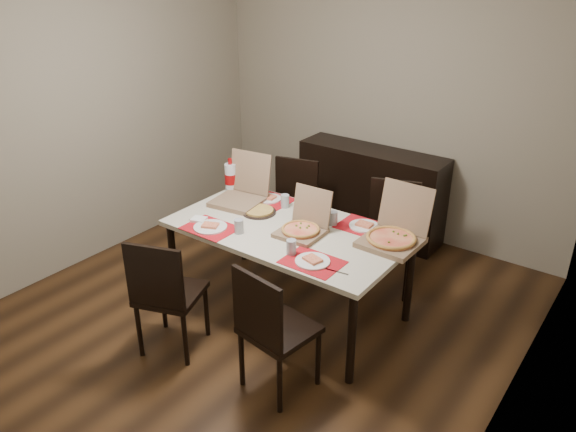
# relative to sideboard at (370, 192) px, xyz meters

# --- Properties ---
(ground) EXTENTS (3.80, 4.00, 0.02)m
(ground) POSITION_rel_sideboard_xyz_m (0.00, -1.78, -0.46)
(ground) COLOR #402713
(ground) RESTS_ON ground
(room_walls) EXTENTS (3.84, 4.02, 2.62)m
(room_walls) POSITION_rel_sideboard_xyz_m (0.00, -1.35, 1.28)
(room_walls) COLOR gray
(room_walls) RESTS_ON ground
(sideboard) EXTENTS (1.50, 0.40, 0.90)m
(sideboard) POSITION_rel_sideboard_xyz_m (0.00, 0.00, 0.00)
(sideboard) COLOR black
(sideboard) RESTS_ON ground
(dining_table) EXTENTS (1.80, 1.00, 0.75)m
(dining_table) POSITION_rel_sideboard_xyz_m (0.16, -1.64, 0.23)
(dining_table) COLOR beige
(dining_table) RESTS_ON ground
(chair_near_left) EXTENTS (0.54, 0.54, 0.93)m
(chair_near_left) POSITION_rel_sideboard_xyz_m (-0.22, -2.57, 0.06)
(chair_near_left) COLOR black
(chair_near_left) RESTS_ON ground
(chair_near_right) EXTENTS (0.48, 0.48, 0.93)m
(chair_near_right) POSITION_rel_sideboard_xyz_m (0.62, -2.45, 0.06)
(chair_near_right) COLOR black
(chair_near_right) RESTS_ON ground
(chair_far_left) EXTENTS (0.51, 0.51, 0.93)m
(chair_far_left) POSITION_rel_sideboard_xyz_m (-0.37, -0.84, 0.06)
(chair_far_left) COLOR black
(chair_far_left) RESTS_ON ground
(chair_far_right) EXTENTS (0.54, 0.54, 0.93)m
(chair_far_right) POSITION_rel_sideboard_xyz_m (0.62, -0.78, 0.06)
(chair_far_right) COLOR black
(chair_far_right) RESTS_ON ground
(setting_near_left) EXTENTS (0.50, 0.30, 0.11)m
(setting_near_left) POSITION_rel_sideboard_xyz_m (-0.28, -1.98, 0.32)
(setting_near_left) COLOR red
(setting_near_left) RESTS_ON dining_table
(setting_near_right) EXTENTS (0.50, 0.30, 0.11)m
(setting_near_right) POSITION_rel_sideboard_xyz_m (0.55, -1.97, 0.32)
(setting_near_right) COLOR red
(setting_near_right) RESTS_ON dining_table
(setting_far_left) EXTENTS (0.47, 0.30, 0.11)m
(setting_far_left) POSITION_rel_sideboard_xyz_m (-0.26, -1.31, 0.32)
(setting_far_left) COLOR red
(setting_far_left) RESTS_ON dining_table
(setting_far_right) EXTENTS (0.47, 0.30, 0.11)m
(setting_far_right) POSITION_rel_sideboard_xyz_m (0.56, -1.32, 0.32)
(setting_far_right) COLOR red
(setting_far_right) RESTS_ON dining_table
(napkin_loose) EXTENTS (0.15, 0.14, 0.02)m
(napkin_loose) POSITION_rel_sideboard_xyz_m (0.23, -1.77, 0.31)
(napkin_loose) COLOR white
(napkin_loose) RESTS_ON dining_table
(pizza_box_center) EXTENTS (0.33, 0.37, 0.32)m
(pizza_box_center) POSITION_rel_sideboard_xyz_m (0.30, -1.65, 0.35)
(pizza_box_center) COLOR brown
(pizza_box_center) RESTS_ON dining_table
(pizza_box_right) EXTENTS (0.41, 0.45, 0.40)m
(pizza_box_right) POSITION_rel_sideboard_xyz_m (0.92, -1.39, 0.36)
(pizza_box_right) COLOR brown
(pizza_box_right) RESTS_ON dining_table
(pizza_box_left) EXTENTS (0.44, 0.48, 0.39)m
(pizza_box_left) POSITION_rel_sideboard_xyz_m (-0.45, -1.47, 0.36)
(pizza_box_left) COLOR brown
(pizza_box_left) RESTS_ON dining_table
(faina_plate) EXTENTS (0.28, 0.28, 0.03)m
(faina_plate) POSITION_rel_sideboard_xyz_m (-0.19, -1.56, 0.31)
(faina_plate) COLOR black
(faina_plate) RESTS_ON dining_table
(dip_bowl) EXTENTS (0.13, 0.13, 0.03)m
(dip_bowl) POSITION_rel_sideboard_xyz_m (0.22, -1.49, 0.31)
(dip_bowl) COLOR white
(dip_bowl) RESTS_ON dining_table
(soda_bottle) EXTENTS (0.10, 0.10, 0.31)m
(soda_bottle) POSITION_rel_sideboard_xyz_m (-0.66, -1.36, 0.43)
(soda_bottle) COLOR silver
(soda_bottle) RESTS_ON dining_table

